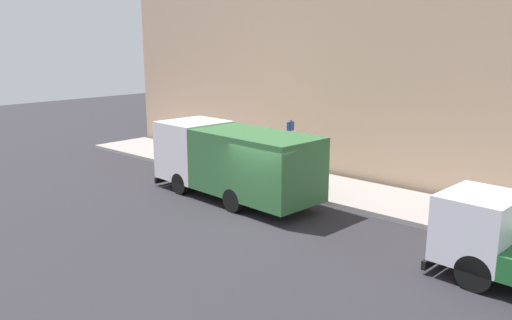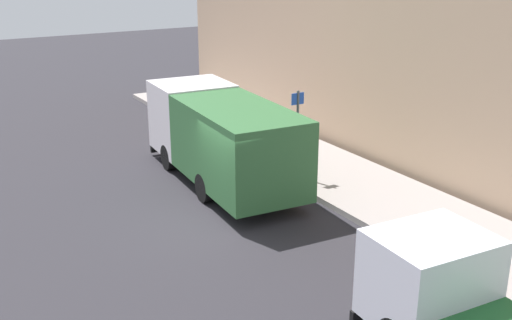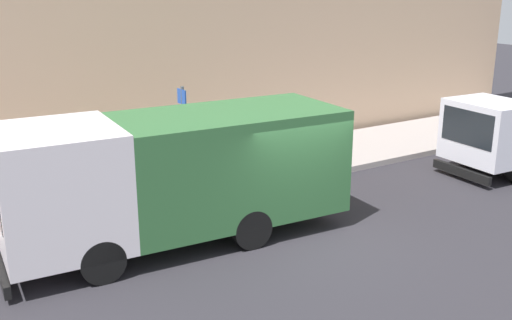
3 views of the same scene
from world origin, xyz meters
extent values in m
plane|color=#2A282D|center=(0.00, 0.00, 0.00)|extent=(80.00, 80.00, 0.00)
cube|color=#9E9591|center=(4.71, 0.00, 0.09)|extent=(3.41, 30.00, 0.17)
cube|color=tan|center=(6.91, 0.00, 5.03)|extent=(0.50, 30.00, 10.05)
cube|color=silver|center=(1.50, 4.71, 1.59)|extent=(2.58, 2.43, 2.32)
cube|color=black|center=(1.57, 5.83, 1.87)|extent=(2.05, 0.19, 1.30)
cube|color=#316637|center=(1.28, 1.15, 1.56)|extent=(2.74, 5.00, 2.28)
cube|color=black|center=(1.57, 5.91, 0.23)|extent=(2.35, 0.26, 0.24)
cylinder|color=black|center=(0.40, 4.32, 0.43)|extent=(0.35, 0.87, 0.85)
cylinder|color=black|center=(2.54, 4.19, 0.43)|extent=(0.35, 0.87, 0.85)
cylinder|color=black|center=(0.20, 1.22, 0.43)|extent=(0.35, 0.87, 0.85)
cylinder|color=black|center=(2.35, 1.09, 0.43)|extent=(0.35, 0.87, 0.85)
cube|color=silver|center=(0.76, -6.97, 1.31)|extent=(2.19, 1.84, 1.71)
cube|color=black|center=(0.81, -6.13, 1.52)|extent=(1.76, 0.16, 0.96)
cube|color=black|center=(0.81, -6.05, 0.25)|extent=(2.01, 0.23, 0.24)
cylinder|color=black|center=(-0.15, -7.26, 0.46)|extent=(0.35, 0.93, 0.92)
cylinder|color=black|center=(1.64, -7.36, 0.46)|extent=(0.35, 0.93, 0.92)
cylinder|color=#3D344F|center=(4.05, 5.67, 0.58)|extent=(0.27, 0.27, 0.82)
cylinder|color=#302633|center=(4.05, 5.67, 1.29)|extent=(0.36, 0.36, 0.60)
sphere|color=tan|center=(4.05, 5.67, 1.70)|extent=(0.21, 0.21, 0.21)
cone|color=orange|center=(3.71, 6.39, 0.50)|extent=(0.46, 0.46, 0.65)
cylinder|color=#4C5156|center=(3.40, 1.18, 1.56)|extent=(0.08, 0.08, 2.77)
cube|color=blue|center=(3.40, 1.20, 2.69)|extent=(0.44, 0.03, 0.36)
camera|label=1|loc=(-12.19, -10.96, 5.86)|focal=35.97mm
camera|label=2|loc=(-7.04, -13.94, 7.02)|focal=43.41mm
camera|label=3|loc=(-9.56, 7.23, 5.36)|focal=41.93mm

